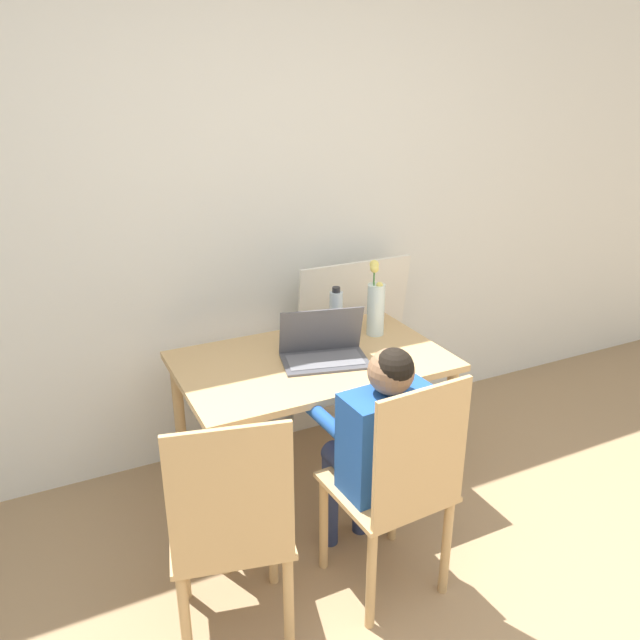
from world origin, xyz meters
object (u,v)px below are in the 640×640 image
chair_occupied (398,488)px  chair_spare (231,531)px  person_seated (380,436)px  laptop (323,348)px  water_bottle (336,313)px  flower_vase (376,305)px

chair_occupied → chair_spare: bearing=-7.5°
person_seated → chair_occupied: bearing=90.0°
chair_spare → laptop: size_ratio=2.27×
chair_spare → person_seated: (0.61, 0.08, 0.15)m
chair_spare → water_bottle: 1.22m
chair_spare → person_seated: size_ratio=0.93×
laptop → water_bottle: water_bottle is taller
chair_occupied → water_bottle: water_bottle is taller
chair_occupied → laptop: bearing=-95.9°
flower_vase → chair_spare: bearing=-142.3°
chair_spare → flower_vase: bearing=-129.4°
chair_occupied → water_bottle: size_ratio=3.82×
chair_occupied → person_seated: size_ratio=0.93×
person_seated → flower_vase: (0.39, 0.69, 0.22)m
person_seated → water_bottle: bearing=-108.5°
chair_spare → water_bottle: (0.82, 0.83, 0.34)m
chair_spare → person_seated: person_seated is taller
chair_occupied → water_bottle: bearing=-106.0°
chair_occupied → flower_vase: bearing=-118.2°
person_seated → laptop: 0.56m
flower_vase → water_bottle: bearing=161.0°
chair_occupied → chair_spare: (-0.62, 0.05, 0.00)m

